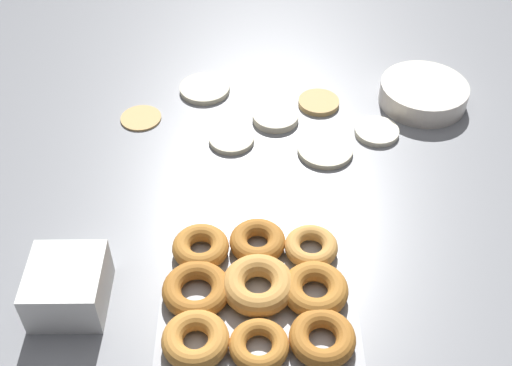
{
  "coord_description": "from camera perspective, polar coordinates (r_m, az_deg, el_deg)",
  "views": [
    {
      "loc": [
        -0.01,
        -0.92,
        0.83
      ],
      "look_at": [
        -0.0,
        -0.09,
        0.04
      ],
      "focal_mm": 45.0,
      "sensor_mm": 36.0,
      "label": 1
    }
  ],
  "objects": [
    {
      "name": "donut_tray",
      "position": [
        1.01,
        -0.07,
        -9.57
      ],
      "size": [
        0.31,
        0.31,
        0.04
      ],
      "color": "#93969B",
      "rests_on": "ground_plane"
    },
    {
      "name": "pancake_1",
      "position": [
        1.39,
        5.59,
        7.14
      ],
      "size": [
        0.09,
        0.09,
        0.01
      ],
      "primitive_type": "cylinder",
      "color": "tan",
      "rests_on": "ground_plane"
    },
    {
      "name": "batter_bowl",
      "position": [
        1.43,
        14.64,
        7.7
      ],
      "size": [
        0.19,
        0.19,
        0.05
      ],
      "color": "silver",
      "rests_on": "ground_plane"
    },
    {
      "name": "ground_plane",
      "position": [
        1.24,
        0.02,
        1.7
      ],
      "size": [
        3.0,
        3.0,
        0.0
      ],
      "primitive_type": "plane",
      "color": "gray"
    },
    {
      "name": "container_stack",
      "position": [
        1.03,
        -16.36,
        -8.79
      ],
      "size": [
        0.11,
        0.12,
        0.08
      ],
      "color": "white",
      "rests_on": "ground_plane"
    },
    {
      "name": "pancake_2",
      "position": [
        1.37,
        -10.2,
        5.78
      ],
      "size": [
        0.08,
        0.08,
        0.01
      ],
      "primitive_type": "cylinder",
      "color": "tan",
      "rests_on": "ground_plane"
    },
    {
      "name": "pancake_0",
      "position": [
        1.29,
        -2.19,
        3.94
      ],
      "size": [
        0.09,
        0.09,
        0.01
      ],
      "primitive_type": "cylinder",
      "color": "beige",
      "rests_on": "ground_plane"
    },
    {
      "name": "pancake_4",
      "position": [
        1.34,
        1.75,
        5.91
      ],
      "size": [
        0.1,
        0.1,
        0.02
      ],
      "primitive_type": "cylinder",
      "color": "beige",
      "rests_on": "ground_plane"
    },
    {
      "name": "pancake_3",
      "position": [
        1.43,
        -4.58,
        8.36
      ],
      "size": [
        0.11,
        0.11,
        0.01
      ],
      "primitive_type": "cylinder",
      "color": "beige",
      "rests_on": "ground_plane"
    },
    {
      "name": "pancake_5",
      "position": [
        1.27,
        6.17,
        2.97
      ],
      "size": [
        0.11,
        0.11,
        0.01
      ],
      "primitive_type": "cylinder",
      "color": "beige",
      "rests_on": "ground_plane"
    },
    {
      "name": "pancake_6",
      "position": [
        1.33,
        10.68,
        4.54
      ],
      "size": [
        0.09,
        0.09,
        0.01
      ],
      "primitive_type": "cylinder",
      "color": "silver",
      "rests_on": "ground_plane"
    }
  ]
}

